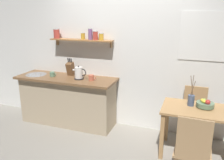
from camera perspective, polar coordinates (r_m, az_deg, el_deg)
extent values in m
plane|color=gray|center=(3.97, 0.14, -14.38)|extent=(14.00, 14.00, 0.00)
cube|color=white|center=(4.05, 5.97, 6.53)|extent=(6.80, 0.10, 2.70)
cube|color=white|center=(3.84, 21.98, 9.83)|extent=(0.77, 0.01, 0.74)
cube|color=silver|center=(3.84, 21.98, 9.83)|extent=(0.71, 0.01, 0.68)
cube|color=tan|center=(4.44, -10.72, -5.12)|extent=(1.74, 0.52, 0.86)
cube|color=brown|center=(4.28, -11.17, 0.41)|extent=(1.83, 0.63, 0.04)
cylinder|color=#B7BABF|center=(4.61, -18.01, 1.23)|extent=(0.38, 0.38, 0.01)
cube|color=#9E6B3D|center=(4.21, -7.58, 9.68)|extent=(1.17, 0.18, 0.02)
cube|color=#99754C|center=(4.55, -13.17, 9.10)|extent=(0.02, 0.06, 0.12)
cube|color=#99754C|center=(4.07, -0.23, 8.74)|extent=(0.02, 0.06, 0.12)
cylinder|color=#BC4238|center=(4.45, -13.38, 10.91)|extent=(0.11, 0.11, 0.16)
cylinder|color=silver|center=(4.44, -13.45, 12.02)|extent=(0.11, 0.11, 0.01)
cylinder|color=gold|center=(4.18, -7.11, 10.56)|extent=(0.07, 0.07, 0.11)
cylinder|color=silver|center=(4.18, -7.14, 11.37)|extent=(0.08, 0.08, 0.01)
cylinder|color=#7F5689|center=(4.12, -5.33, 11.05)|extent=(0.07, 0.07, 0.18)
cylinder|color=silver|center=(4.11, -5.36, 12.40)|extent=(0.08, 0.08, 0.01)
cylinder|color=#BC4238|center=(4.08, -4.09, 10.75)|extent=(0.09, 0.09, 0.14)
cylinder|color=silver|center=(4.07, -4.11, 11.83)|extent=(0.09, 0.09, 0.01)
cylinder|color=gold|center=(4.04, -2.64, 10.49)|extent=(0.08, 0.08, 0.11)
cylinder|color=silver|center=(4.03, -2.65, 11.34)|extent=(0.09, 0.09, 0.01)
cube|color=tan|center=(3.51, 20.56, -6.85)|extent=(1.02, 0.64, 0.03)
cube|color=tan|center=(3.44, 12.11, -13.35)|extent=(0.06, 0.06, 0.69)
cube|color=tan|center=(3.91, 13.24, -9.62)|extent=(0.06, 0.06, 0.69)
cube|color=tan|center=(3.02, 19.10, -15.99)|extent=(0.43, 0.44, 0.03)
cube|color=tan|center=(2.72, 19.34, -13.57)|extent=(0.36, 0.04, 0.48)
cylinder|color=tan|center=(3.31, 15.73, -17.46)|extent=(0.03, 0.03, 0.44)
cube|color=tan|center=(3.89, 19.36, -8.45)|extent=(0.40, 0.40, 0.03)
cube|color=tan|center=(3.98, 19.70, -4.41)|extent=(0.35, 0.03, 0.42)
cylinder|color=tan|center=(3.84, 16.41, -12.45)|extent=(0.03, 0.03, 0.45)
cylinder|color=tan|center=(3.85, 21.58, -12.90)|extent=(0.03, 0.03, 0.45)
cylinder|color=tan|center=(4.14, 16.71, -10.28)|extent=(0.03, 0.03, 0.45)
cylinder|color=tan|center=(4.15, 21.47, -10.70)|extent=(0.03, 0.03, 0.45)
cylinder|color=slate|center=(3.58, 21.74, -6.16)|extent=(0.11, 0.11, 0.01)
cylinder|color=slate|center=(3.57, 21.80, -5.59)|extent=(0.24, 0.24, 0.06)
ellipsoid|color=yellow|center=(3.55, 21.40, -4.76)|extent=(0.11, 0.15, 0.04)
sphere|color=red|center=(3.50, 22.36, -5.03)|extent=(0.07, 0.07, 0.07)
sphere|color=#8EA84C|center=(3.57, 21.61, -4.65)|extent=(0.06, 0.06, 0.06)
cylinder|color=#475675|center=(3.56, 18.75, -4.74)|extent=(0.09, 0.09, 0.16)
cylinder|color=brown|center=(3.50, 18.93, -1.25)|extent=(0.06, 0.02, 0.28)
cylinder|color=brown|center=(3.49, 19.10, -1.25)|extent=(0.01, 0.02, 0.29)
cylinder|color=brown|center=(3.49, 19.20, -1.87)|extent=(0.06, 0.01, 0.22)
cylinder|color=black|center=(4.12, -8.08, 0.37)|extent=(0.16, 0.16, 0.02)
cylinder|color=white|center=(4.10, -8.14, 1.80)|extent=(0.14, 0.14, 0.20)
sphere|color=black|center=(4.07, -8.20, 3.30)|extent=(0.02, 0.02, 0.02)
cone|color=white|center=(4.13, -9.24, 2.43)|extent=(0.04, 0.04, 0.04)
torus|color=black|center=(4.06, -7.15, 1.85)|extent=(0.13, 0.02, 0.13)
cube|color=brown|center=(4.36, -10.08, 2.75)|extent=(0.11, 0.18, 0.25)
cylinder|color=black|center=(4.33, -10.67, 4.82)|extent=(0.02, 0.04, 0.08)
cylinder|color=black|center=(4.31, -10.31, 4.80)|extent=(0.02, 0.04, 0.08)
cylinder|color=black|center=(4.30, -9.94, 4.78)|extent=(0.02, 0.04, 0.08)
cylinder|color=slate|center=(4.37, -14.39, 1.39)|extent=(0.09, 0.09, 0.09)
torus|color=slate|center=(4.34, -13.83, 1.36)|extent=(0.06, 0.01, 0.06)
cylinder|color=#C6664C|center=(4.00, -5.11, 0.58)|extent=(0.09, 0.09, 0.10)
torus|color=#C6664C|center=(3.98, -4.41, 0.54)|extent=(0.07, 0.01, 0.07)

